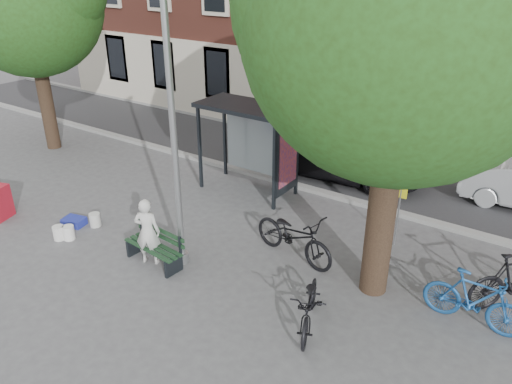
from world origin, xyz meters
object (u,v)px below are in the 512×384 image
object	(u,v)px
bench	(155,248)
bike_c	(310,305)
lamppost	(175,148)
bike_b	(475,300)
bus_shelter	(261,130)
notice_sign	(400,203)
painter	(147,232)
bike_a	(294,236)
car_dark	(340,150)

from	to	relation	value
bench	bike_c	size ratio (longest dim) A/B	0.87
lamppost	bike_b	xyz separation A→B (m)	(5.97, 1.48, -2.21)
lamppost	bus_shelter	distance (m)	4.24
notice_sign	bench	bearing A→B (deg)	-140.17
lamppost	bike_c	size ratio (longest dim) A/B	3.37
painter	bike_b	size ratio (longest dim) A/B	0.84
painter	bike_c	xyz separation A→B (m)	(4.08, 0.14, -0.32)
bus_shelter	notice_sign	size ratio (longest dim) A/B	1.73
bike_a	bike_b	size ratio (longest dim) A/B	1.18
bike_a	notice_sign	size ratio (longest dim) A/B	1.35
lamppost	bike_c	xyz separation A→B (m)	(3.47, -0.29, -2.31)
bench	bike_a	xyz separation A→B (m)	(2.50, 1.94, 0.22)
bus_shelter	car_dark	world-z (taller)	bus_shelter
bench	bike_a	world-z (taller)	bike_a
car_dark	notice_sign	xyz separation A→B (m)	(3.09, -3.28, 0.37)
bench	car_dark	bearing A→B (deg)	85.93
bench	car_dark	distance (m)	7.20
painter	bike_c	bearing A→B (deg)	157.48
lamppost	car_dark	world-z (taller)	lamppost
bus_shelter	bench	xyz separation A→B (m)	(0.11, -4.46, -1.55)
bus_shelter	bike_c	xyz separation A→B (m)	(4.07, -4.39, -1.44)
bike_b	painter	bearing A→B (deg)	106.47
painter	car_dark	size ratio (longest dim) A/B	0.29
lamppost	car_dark	size ratio (longest dim) A/B	1.10
notice_sign	car_dark	bearing A→B (deg)	131.07
painter	bus_shelter	bearing A→B (deg)	-114.50
bench	bike_c	world-z (taller)	bike_c
bus_shelter	bike_b	bearing A→B (deg)	-21.71
bike_b	car_dark	xyz separation A→B (m)	(-5.33, 5.26, 0.20)
bike_b	car_dark	world-z (taller)	car_dark
painter	car_dark	bearing A→B (deg)	-124.41
notice_sign	lamppost	bearing A→B (deg)	-139.39
car_dark	bench	bearing A→B (deg)	165.53
bike_c	car_dark	bearing A→B (deg)	90.24
bench	notice_sign	xyz separation A→B (m)	(4.23, 3.82, 0.78)
bus_shelter	car_dark	xyz separation A→B (m)	(1.25, 2.64, -1.15)
bike_a	notice_sign	world-z (taller)	notice_sign
bike_b	bike_a	bearing A→B (deg)	88.79
lamppost	bike_b	distance (m)	6.54
bus_shelter	bike_a	xyz separation A→B (m)	(2.61, -2.52, -1.33)
bike_a	notice_sign	distance (m)	2.62
bench	notice_sign	distance (m)	5.76
bike_b	bike_c	size ratio (longest dim) A/B	1.05
bench	bike_a	bearing A→B (deg)	42.93
bike_c	car_dark	distance (m)	7.59
notice_sign	painter	bearing A→B (deg)	-140.39
bus_shelter	painter	distance (m)	4.67
painter	bench	xyz separation A→B (m)	(0.11, 0.07, -0.43)
bench	bike_c	distance (m)	3.96
lamppost	bench	distance (m)	2.49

